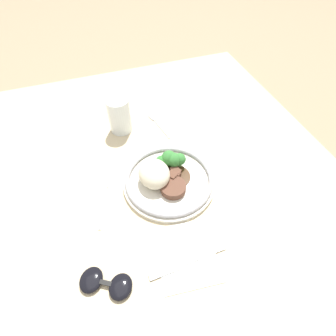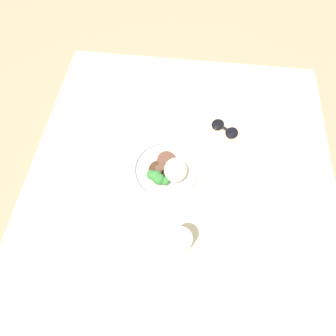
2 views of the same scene
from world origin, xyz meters
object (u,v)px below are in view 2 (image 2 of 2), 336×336
juice_glass (181,243)px  fork (185,123)px  sunglasses (226,129)px  spoon (145,244)px  knife (213,185)px  plate (168,170)px

juice_glass → fork: bearing=-177.1°
juice_glass → sunglasses: bearing=163.6°
juice_glass → sunglasses: size_ratio=0.91×
fork → spoon: same height
knife → spoon: size_ratio=1.47×
plate → fork: (-0.23, 0.05, -0.02)m
juice_glass → fork: 0.48m
plate → spoon: (0.26, -0.04, -0.02)m
juice_glass → plate: bearing=-164.6°
plate → knife: 0.17m
spoon → sunglasses: sunglasses is taller
plate → fork: bearing=168.7°
plate → juice_glass: juice_glass is taller
fork → knife: (0.26, 0.12, -0.00)m
juice_glass → spoon: juice_glass is taller
juice_glass → spoon: 0.13m
fork → knife: fork is taller
spoon → sunglasses: 0.54m
knife → sunglasses: size_ratio=1.71×
knife → sunglasses: sunglasses is taller
knife → spoon: (0.23, -0.21, 0.00)m
sunglasses → fork: bearing=-63.8°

